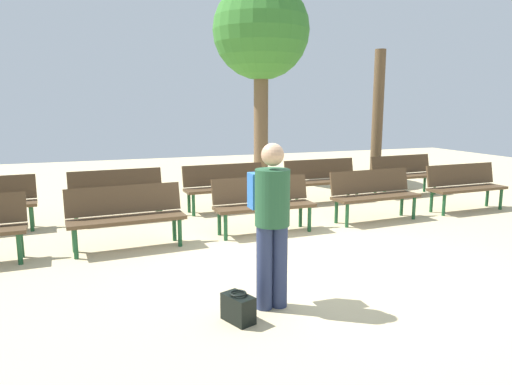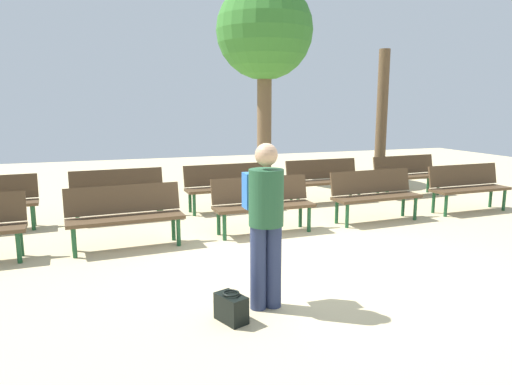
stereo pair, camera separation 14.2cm
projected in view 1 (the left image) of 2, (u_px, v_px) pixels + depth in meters
The scene contains 13 objects.
ground_plane at pixel (313, 263), 6.14m from camera, with size 25.30×25.30×0.00m, color #CCB789.
bench_r0_c1 at pixel (126, 213), 6.69m from camera, with size 1.63×0.58×0.87m.
bench_r0_c2 at pixel (263, 201), 7.51m from camera, with size 1.61×0.51×0.87m.
bench_r0_c3 at pixel (374, 192), 8.28m from camera, with size 1.62×0.57×0.87m.
bench_r0_c4 at pixel (465, 184), 9.08m from camera, with size 1.61×0.53×0.87m.
bench_r1_c1 at pixel (117, 192), 8.31m from camera, with size 1.62×0.56×0.87m.
bench_r1_c2 at pixel (226, 184), 9.06m from camera, with size 1.62×0.54×0.87m.
bench_r1_c3 at pixel (322, 178), 9.86m from camera, with size 1.61×0.52×0.87m.
bench_r1_c4 at pixel (404, 172), 10.62m from camera, with size 1.63×0.58×0.87m.
tree_0 at pixel (261, 33), 12.16m from camera, with size 2.47×2.47×5.08m.
tree_1 at pixel (378, 114), 13.12m from camera, with size 0.30×0.30×3.45m.
visitor_with_backpack at pixel (271, 216), 4.66m from camera, with size 0.34×0.52×1.65m.
handbag at pixel (238, 308), 4.46m from camera, with size 0.28×0.36×0.29m.
Camera 1 is at (-2.72, -5.25, 2.02)m, focal length 33.48 mm.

